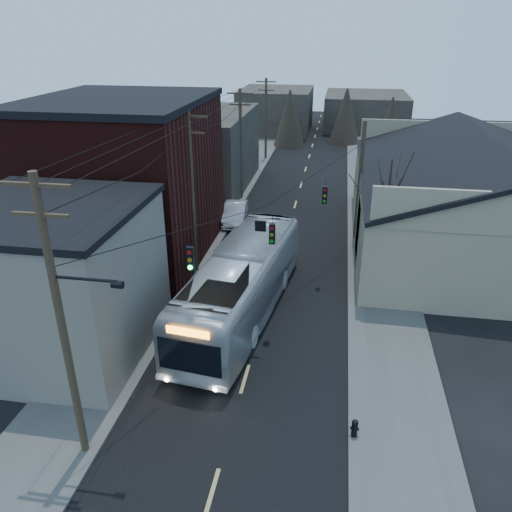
# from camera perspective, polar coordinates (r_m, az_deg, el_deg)

# --- Properties ---
(road_surface) EXTENTS (9.00, 110.00, 0.02)m
(road_surface) POSITION_cam_1_polar(r_m,az_deg,el_deg) (41.99, 4.26, 5.02)
(road_surface) COLOR black
(road_surface) RESTS_ON ground
(sidewalk_left) EXTENTS (4.00, 110.00, 0.12)m
(sidewalk_left) POSITION_cam_1_polar(r_m,az_deg,el_deg) (42.99, -4.43, 5.56)
(sidewalk_left) COLOR #474744
(sidewalk_left) RESTS_ON ground
(sidewalk_right) EXTENTS (4.00, 110.00, 0.12)m
(sidewalk_right) POSITION_cam_1_polar(r_m,az_deg,el_deg) (41.95, 13.16, 4.47)
(sidewalk_right) COLOR #474744
(sidewalk_right) RESTS_ON ground
(building_clapboard) EXTENTS (8.00, 8.00, 7.00)m
(building_clapboard) POSITION_cam_1_polar(r_m,az_deg,el_deg) (24.60, -22.00, -2.87)
(building_clapboard) COLOR slate
(building_clapboard) RESTS_ON ground
(building_brick) EXTENTS (10.00, 12.00, 10.00)m
(building_brick) POSITION_cam_1_polar(r_m,az_deg,el_deg) (33.57, -14.63, 8.14)
(building_brick) COLOR black
(building_brick) RESTS_ON ground
(building_left_far) EXTENTS (9.00, 14.00, 7.00)m
(building_left_far) POSITION_cam_1_polar(r_m,az_deg,el_deg) (48.37, -6.40, 11.90)
(building_left_far) COLOR #2F2926
(building_left_far) RESTS_ON ground
(warehouse) EXTENTS (16.16, 20.60, 7.73)m
(warehouse) POSITION_cam_1_polar(r_m,az_deg,el_deg) (37.50, 23.86, 4.82)
(warehouse) COLOR gray
(warehouse) RESTS_ON ground
(building_far_left) EXTENTS (10.00, 12.00, 6.00)m
(building_far_left) POSITION_cam_1_polar(r_m,az_deg,el_deg) (75.80, 2.30, 16.30)
(building_far_left) COLOR #2F2926
(building_far_left) RESTS_ON ground
(building_far_right) EXTENTS (12.00, 14.00, 5.00)m
(building_far_right) POSITION_cam_1_polar(r_m,az_deg,el_deg) (80.32, 12.38, 15.89)
(building_far_right) COLOR #2F2926
(building_far_right) RESTS_ON ground
(bare_tree) EXTENTS (0.40, 0.40, 7.20)m
(bare_tree) POSITION_cam_1_polar(r_m,az_deg,el_deg) (31.38, 14.59, 4.29)
(bare_tree) COLOR black
(bare_tree) RESTS_ON ground
(utility_lines) EXTENTS (11.24, 45.28, 10.50)m
(utility_lines) POSITION_cam_1_polar(r_m,az_deg,el_deg) (35.37, -1.51, 9.68)
(utility_lines) COLOR #382B1E
(utility_lines) RESTS_ON ground
(bus) EXTENTS (4.87, 13.91, 3.79)m
(bus) POSITION_cam_1_polar(r_m,az_deg,el_deg) (26.13, -1.72, -3.23)
(bus) COLOR #B3B9BF
(bus) RESTS_ON ground
(parked_car) EXTENTS (2.13, 4.92, 1.57)m
(parked_car) POSITION_cam_1_polar(r_m,az_deg,el_deg) (39.42, -2.40, 4.92)
(parked_car) COLOR #A5A7AC
(parked_car) RESTS_ON ground
(fire_hydrant) EXTENTS (0.35, 0.25, 0.74)m
(fire_hydrant) POSITION_cam_1_polar(r_m,az_deg,el_deg) (20.08, 11.21, -18.65)
(fire_hydrant) COLOR black
(fire_hydrant) RESTS_ON sidewalk_right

